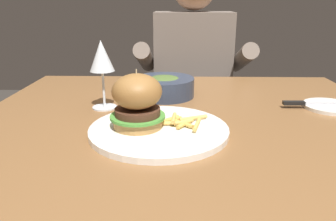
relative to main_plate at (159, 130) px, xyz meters
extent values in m
cube|color=brown|center=(0.07, 0.11, -0.03)|extent=(1.11, 0.96, 0.04)
cylinder|color=brown|center=(-0.43, 0.53, -0.40)|extent=(0.06, 0.06, 0.70)
cylinder|color=brown|center=(0.57, 0.53, -0.40)|extent=(0.06, 0.06, 0.70)
cylinder|color=white|center=(0.00, 0.00, 0.00)|extent=(0.32, 0.32, 0.01)
cylinder|color=#B78447|center=(-0.05, 0.00, 0.02)|extent=(0.11, 0.11, 0.02)
cylinder|color=#4C9338|center=(-0.05, 0.00, 0.03)|extent=(0.13, 0.13, 0.01)
cylinder|color=#4C2D1E|center=(-0.05, 0.00, 0.04)|extent=(0.10, 0.10, 0.02)
ellipsoid|color=#9C6A35|center=(-0.05, 0.00, 0.09)|extent=(0.11, 0.11, 0.08)
cylinder|color=#CCB78C|center=(-0.05, 0.00, 0.12)|extent=(0.00, 0.00, 0.05)
cylinder|color=gold|center=(0.02, 0.03, 0.01)|extent=(0.06, 0.05, 0.01)
cylinder|color=#EABC5B|center=(0.08, 0.04, 0.01)|extent=(0.07, 0.04, 0.01)
cylinder|color=#EABC5B|center=(0.06, 0.01, 0.02)|extent=(0.05, 0.03, 0.01)
cylinder|color=#EABC5B|center=(0.04, 0.01, 0.01)|extent=(0.06, 0.01, 0.01)
cylinder|color=#EABC5B|center=(0.09, 0.00, 0.02)|extent=(0.02, 0.07, 0.01)
cylinder|color=#EABC5B|center=(0.03, 0.03, 0.02)|extent=(0.01, 0.06, 0.01)
cylinder|color=#E0B251|center=(0.06, 0.01, 0.01)|extent=(0.04, 0.06, 0.01)
cylinder|color=#E0B251|center=(0.06, 0.01, 0.01)|extent=(0.05, 0.04, 0.01)
cylinder|color=#E0B251|center=(0.02, 0.04, 0.01)|extent=(0.04, 0.05, 0.01)
cylinder|color=silver|center=(-0.16, 0.18, -0.01)|extent=(0.07, 0.07, 0.00)
cylinder|color=silver|center=(-0.16, 0.18, 0.05)|extent=(0.01, 0.01, 0.10)
cone|color=silver|center=(-0.16, 0.18, 0.14)|extent=(0.07, 0.07, 0.08)
cylinder|color=white|center=(0.47, 0.19, 0.00)|extent=(0.15, 0.15, 0.01)
cube|color=silver|center=(0.47, 0.19, 0.01)|extent=(0.15, 0.02, 0.00)
cube|color=black|center=(0.37, 0.19, 0.01)|extent=(0.06, 0.02, 0.01)
cylinder|color=#2D384C|center=(0.00, 0.31, 0.02)|extent=(0.19, 0.19, 0.06)
ellipsoid|color=#4C662D|center=(0.00, 0.31, 0.05)|extent=(0.10, 0.10, 0.02)
cube|color=#282833|center=(0.12, 0.87, -0.52)|extent=(0.30, 0.22, 0.46)
cube|color=#72665B|center=(0.12, 0.87, -0.03)|extent=(0.36, 0.20, 0.52)
cylinder|color=#72665B|center=(-0.10, 0.79, 0.03)|extent=(0.07, 0.34, 0.18)
cylinder|color=#72665B|center=(0.34, 0.79, 0.03)|extent=(0.07, 0.34, 0.18)
camera|label=1|loc=(0.04, -0.69, 0.28)|focal=35.00mm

